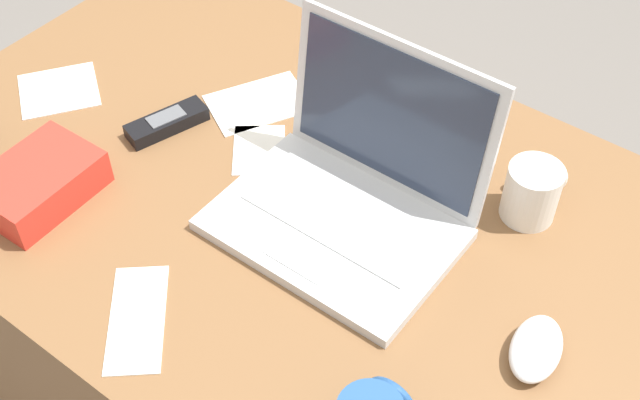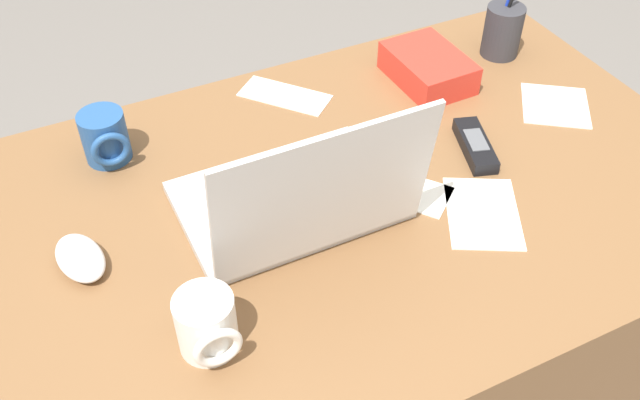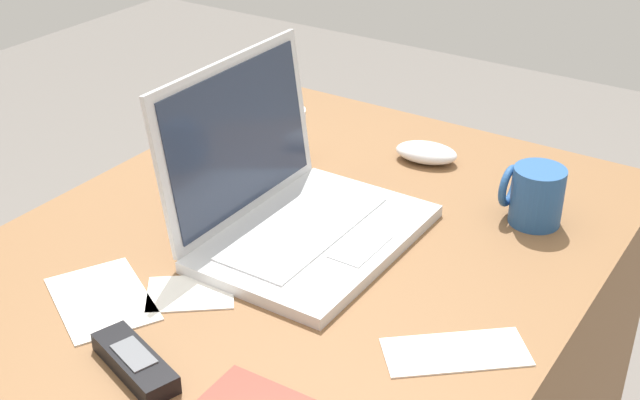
% 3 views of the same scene
% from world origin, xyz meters
% --- Properties ---
extents(desk, '(1.25, 0.82, 0.75)m').
position_xyz_m(desk, '(0.00, 0.00, 0.38)').
color(desk, brown).
rests_on(desk, ground).
extents(laptop, '(0.35, 0.28, 0.25)m').
position_xyz_m(laptop, '(0.12, 0.02, 0.80)').
color(laptop, silver).
rests_on(laptop, desk).
extents(computer_mouse, '(0.08, 0.12, 0.03)m').
position_xyz_m(computer_mouse, '(0.45, -0.03, 0.77)').
color(computer_mouse, white).
rests_on(computer_mouse, desk).
extents(coffee_mug_white, '(0.08, 0.09, 0.09)m').
position_xyz_m(coffee_mug_white, '(0.33, 0.19, 0.80)').
color(coffee_mug_white, white).
rests_on(coffee_mug_white, desk).
extents(coffee_mug_tall, '(0.08, 0.09, 0.09)m').
position_xyz_m(coffee_mug_tall, '(0.35, -0.26, 0.80)').
color(coffee_mug_tall, '#26518C').
rests_on(coffee_mug_tall, desk).
extents(cordless_phone, '(0.08, 0.14, 0.03)m').
position_xyz_m(cordless_phone, '(-0.24, 0.00, 0.76)').
color(cordless_phone, black).
rests_on(cordless_phone, desk).
extents(pen_holder, '(0.08, 0.08, 0.16)m').
position_xyz_m(pen_holder, '(-0.47, -0.25, 0.81)').
color(pen_holder, '#333338').
rests_on(pen_holder, desk).
extents(snack_bag, '(0.13, 0.18, 0.06)m').
position_xyz_m(snack_bag, '(-0.28, -0.23, 0.78)').
color(snack_bag, red).
rests_on(snack_bag, desk).
extents(paper_note_near_laptop, '(0.18, 0.20, 0.00)m').
position_xyz_m(paper_note_near_laptop, '(-0.15, 0.14, 0.75)').
color(paper_note_near_laptop, white).
rests_on(paper_note_near_laptop, desk).
extents(paper_note_left, '(0.14, 0.14, 0.00)m').
position_xyz_m(paper_note_left, '(-0.08, 0.05, 0.75)').
color(paper_note_left, white).
rests_on(paper_note_left, desk).
extents(paper_note_right, '(0.17, 0.18, 0.00)m').
position_xyz_m(paper_note_right, '(-0.00, -0.30, 0.75)').
color(paper_note_right, white).
rests_on(paper_note_right, desk).
extents(paper_note_front, '(0.18, 0.18, 0.00)m').
position_xyz_m(paper_note_front, '(-0.45, -0.04, 0.75)').
color(paper_note_front, white).
rests_on(paper_note_front, desk).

